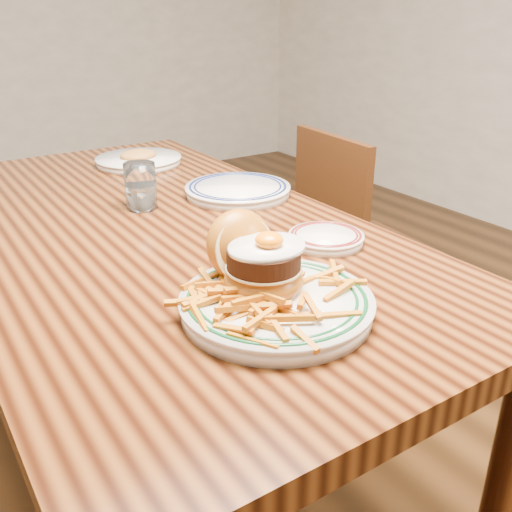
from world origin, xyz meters
TOP-DOWN VIEW (x-y plane):
  - floor at (0.00, 0.00)m, footprint 6.00×6.00m
  - table at (0.00, 0.00)m, footprint 0.85×1.60m
  - chair_right at (0.84, 0.21)m, footprint 0.42×0.42m
  - main_plate at (-0.00, -0.48)m, footprint 0.32×0.32m
  - side_plate at (0.26, -0.31)m, footprint 0.16×0.16m
  - rear_plate at (0.28, 0.07)m, footprint 0.28×0.28m
  - water_glass at (0.03, 0.11)m, footprint 0.08×0.08m
  - far_plate at (0.18, 0.51)m, footprint 0.27×0.27m

SIDE VIEW (x-z plane):
  - floor at x=0.00m, z-range 0.00..0.00m
  - chair_right at x=0.84m, z-range 0.03..0.86m
  - table at x=0.00m, z-range 0.29..1.04m
  - side_plate at x=0.26m, z-range 0.75..0.78m
  - far_plate at x=0.18m, z-range 0.74..0.79m
  - rear_plate at x=0.28m, z-range 0.75..0.78m
  - main_plate at x=0.00m, z-range 0.72..0.87m
  - water_glass at x=0.03m, z-range 0.74..0.86m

